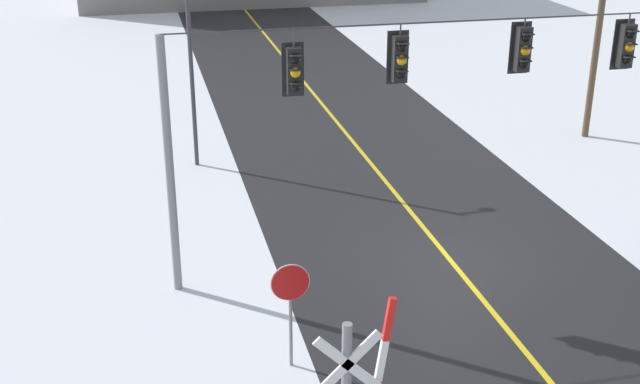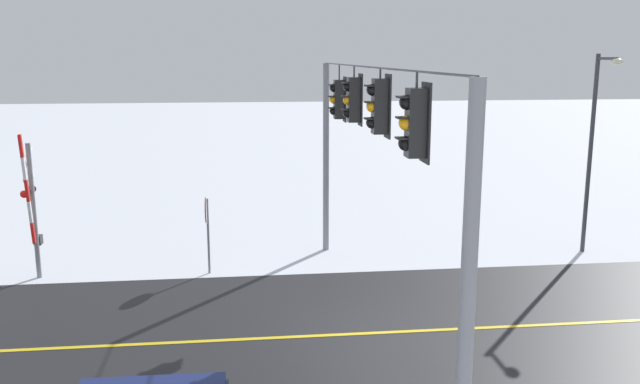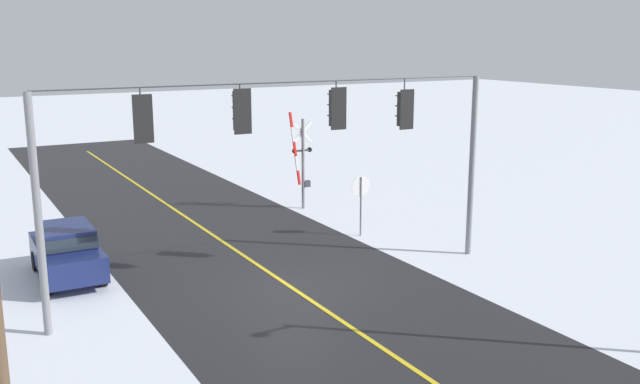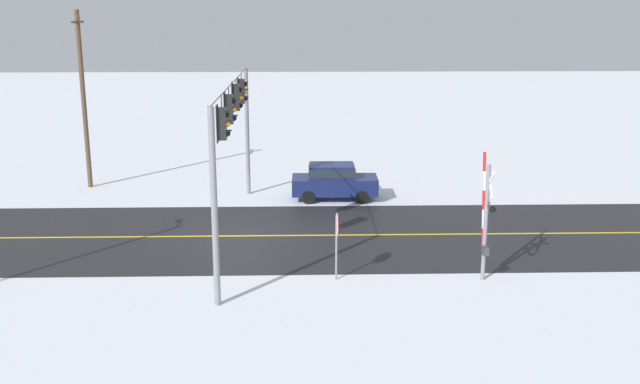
# 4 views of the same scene
# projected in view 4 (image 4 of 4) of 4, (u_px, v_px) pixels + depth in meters

# --- Properties ---
(ground_plane) EXTENTS (160.00, 160.00, 0.00)m
(ground_plane) POSITION_uv_depth(u_px,v_px,m) (237.00, 236.00, 29.20)
(ground_plane) COLOR silver
(road_asphalt) EXTENTS (9.00, 80.00, 0.01)m
(road_asphalt) POSITION_uv_depth(u_px,v_px,m) (88.00, 237.00, 29.04)
(road_asphalt) COLOR black
(road_asphalt) RESTS_ON ground
(lane_centre_line) EXTENTS (0.14, 72.00, 0.01)m
(lane_centre_line) POSITION_uv_depth(u_px,v_px,m) (88.00, 237.00, 29.04)
(lane_centre_line) COLOR gold
(lane_centre_line) RESTS_ON ground
(signal_span) EXTENTS (14.20, 0.47, 6.22)m
(signal_span) POSITION_uv_depth(u_px,v_px,m) (234.00, 128.00, 28.13)
(signal_span) COLOR gray
(signal_span) RESTS_ON ground
(stop_sign) EXTENTS (0.80, 0.09, 2.35)m
(stop_sign) POSITION_uv_depth(u_px,v_px,m) (337.00, 231.00, 24.09)
(stop_sign) COLOR gray
(stop_sign) RESTS_ON ground
(railroad_crossing) EXTENTS (1.17, 0.31, 4.32)m
(railroad_crossing) POSITION_uv_depth(u_px,v_px,m) (486.00, 216.00, 23.98)
(railroad_crossing) COLOR gray
(railroad_crossing) RESTS_ON ground
(parked_car_navy) EXTENTS (1.86, 4.22, 1.74)m
(parked_car_navy) POSITION_uv_depth(u_px,v_px,m) (334.00, 180.00, 34.64)
(parked_car_navy) COLOR navy
(parked_car_navy) RESTS_ON ground
(utility_pole) EXTENTS (1.80, 0.24, 8.95)m
(utility_pole) POSITION_uv_depth(u_px,v_px,m) (83.00, 98.00, 36.23)
(utility_pole) COLOR brown
(utility_pole) RESTS_ON ground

